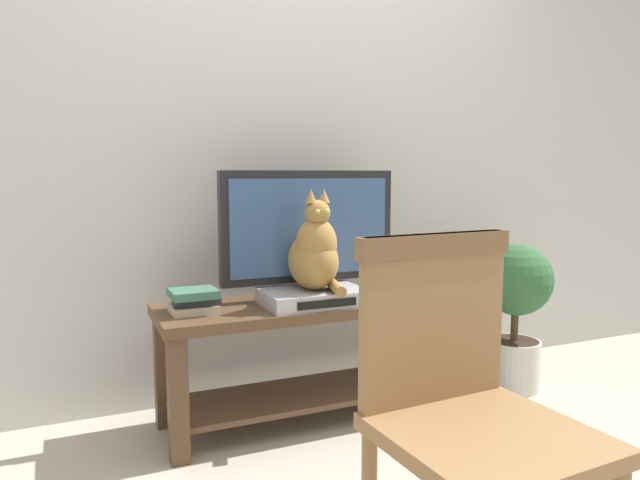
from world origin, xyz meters
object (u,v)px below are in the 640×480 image
(tv_stand, at_px, (315,338))
(cat, at_px, (315,253))
(tv, at_px, (309,232))
(potted_plant, at_px, (515,304))
(media_box, at_px, (313,297))
(book_stack, at_px, (194,300))
(wooden_chair, at_px, (464,392))

(tv_stand, bearing_deg, cat, -114.60)
(tv, xyz_separation_m, potted_plant, (1.04, -0.15, -0.38))
(potted_plant, bearing_deg, media_box, 179.34)
(cat, bearing_deg, tv, 76.28)
(cat, distance_m, book_stack, 0.52)
(tv_stand, height_order, book_stack, book_stack)
(tv_stand, bearing_deg, tv, 89.98)
(cat, height_order, potted_plant, cat)
(media_box, height_order, potted_plant, potted_plant)
(tv_stand, relative_size, potted_plant, 1.85)
(wooden_chair, relative_size, book_stack, 4.54)
(tv, height_order, cat, tv)
(book_stack, bearing_deg, wooden_chair, -68.82)
(wooden_chair, height_order, potted_plant, wooden_chair)
(tv_stand, bearing_deg, media_box, -119.93)
(tv, xyz_separation_m, book_stack, (-0.52, -0.09, -0.24))
(potted_plant, bearing_deg, cat, -179.89)
(tv, height_order, potted_plant, tv)
(wooden_chair, xyz_separation_m, potted_plant, (1.12, 1.06, -0.10))
(tv, distance_m, wooden_chair, 1.25)
(tv, distance_m, potted_plant, 1.12)
(tv, bearing_deg, media_box, -105.56)
(media_box, relative_size, wooden_chair, 0.46)
(book_stack, bearing_deg, cat, -7.64)
(tv_stand, xyz_separation_m, potted_plant, (1.04, -0.08, 0.07))
(media_box, bearing_deg, cat, -85.31)
(media_box, bearing_deg, tv, 74.44)
(tv, height_order, wooden_chair, tv)
(book_stack, bearing_deg, tv_stand, 1.69)
(media_box, xyz_separation_m, potted_plant, (1.07, -0.01, -0.13))
(tv_stand, height_order, media_box, media_box)
(cat, bearing_deg, book_stack, 172.36)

